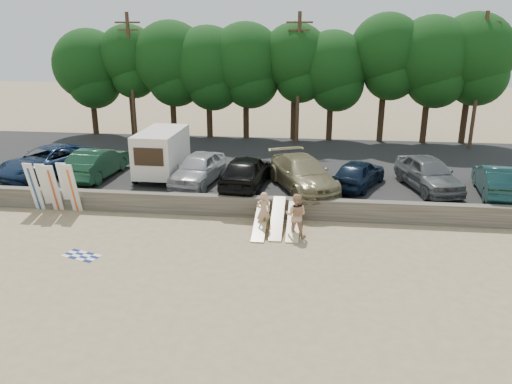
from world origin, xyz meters
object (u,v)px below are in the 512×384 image
car_1 (97,163)px  car_4 (303,174)px  car_2 (198,168)px  beachgoer_b (296,215)px  car_0 (48,161)px  box_trailer (162,152)px  car_3 (246,171)px  car_5 (358,173)px  car_6 (428,173)px  car_7 (497,180)px  beachgoer_a (263,211)px  cooler (274,220)px

car_1 → car_4: size_ratio=0.88×
car_2 → beachgoer_b: size_ratio=2.46×
car_0 → beachgoer_b: car_0 is taller
box_trailer → car_3: bearing=-12.2°
car_5 → car_2: bearing=27.3°
car_2 → car_6: car_6 is taller
box_trailer → car_1: bearing=-173.6°
car_7 → beachgoer_a: car_7 is taller
car_7 → car_2: bearing=6.1°
car_5 → car_4: bearing=38.8°
car_3 → cooler: size_ratio=13.43×
car_6 → car_7: 3.24m
car_0 → car_5: size_ratio=1.33×
car_4 → car_5: car_4 is taller
beachgoer_b → box_trailer: bearing=-28.1°
car_3 → car_4: car_3 is taller
car_5 → car_6: car_6 is taller
car_0 → car_6: bearing=22.5°
car_4 → car_7: car_4 is taller
car_3 → car_5: 5.88m
box_trailer → beachgoer_b: (7.67, -5.72, -1.21)m
car_7 → beachgoer_b: 10.87m
car_2 → car_5: size_ratio=1.11×
car_5 → cooler: size_ratio=11.46×
car_7 → cooler: bearing=24.3°
car_7 → cooler: (-10.85, -3.41, -1.30)m
beachgoer_b → cooler: size_ratio=5.15×
car_3 → beachgoer_a: bearing=113.3°
car_0 → beachgoer_a: 13.72m
car_1 → car_6: 17.90m
car_5 → beachgoer_b: (-3.04, -5.30, -0.46)m
car_0 → car_4: (14.40, -0.87, 0.02)m
car_3 → cooler: (1.73, -3.26, -1.41)m
car_0 → car_4: 14.43m
car_0 → cooler: size_ratio=15.30×
car_7 → beachgoer_a: (-11.25, -4.23, -0.56)m
car_3 → car_5: car_3 is taller
car_4 → cooler: 3.74m
car_3 → car_7: 12.58m
car_2 → car_4: car_4 is taller
car_1 → car_7: bearing=-177.7°
box_trailer → car_4: box_trailer is taller
beachgoer_a → car_0: bearing=-43.7°
car_3 → beachgoer_b: (2.80, -4.58, -0.59)m
car_0 → car_5: (17.29, -0.15, -0.07)m
car_6 → car_3: bearing=169.9°
car_1 → car_2: 5.88m
car_4 → beachgoer_a: car_4 is taller
cooler → car_0: bearing=173.3°
car_7 → beachgoer_b: car_7 is taller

